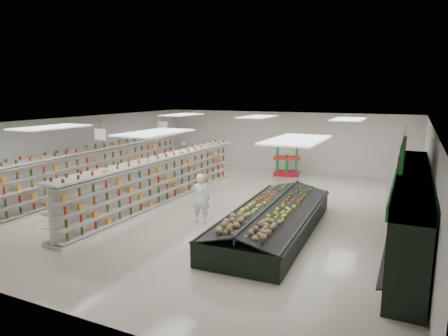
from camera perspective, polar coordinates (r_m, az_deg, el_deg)
The scene contains 16 objects.
floor at distance 15.22m, azimuth -0.75°, elevation -5.47°, with size 16.00×16.00×0.00m, color beige.
ceiling at distance 14.65m, azimuth -0.78°, elevation 6.64°, with size 14.00×16.00×0.02m, color white.
wall_back at distance 22.24m, azimuth 8.36°, elevation 3.80°, with size 14.00×0.02×3.20m, color white.
wall_front at distance 8.64m, azimuth -25.06°, elevation -8.18°, with size 14.00×0.02×3.20m, color white.
wall_left at distance 18.96m, azimuth -20.13°, elevation 2.06°, with size 0.02×16.00×3.20m, color white.
wall_right at distance 13.40m, azimuth 27.24°, elevation -1.88°, with size 0.02×16.00×3.20m, color white.
produce_wall_case at distance 12.01m, azimuth 25.04°, elevation -4.81°, with size 0.93×8.00×2.20m.
aisle_sign_near at distance 15.19m, azimuth -17.24°, elevation 4.60°, with size 0.52×0.06×0.75m.
aisle_sign_far at distance 18.32m, azimuth -8.76°, elevation 5.94°, with size 0.52×0.06×0.75m.
hortifruti_banner at distance 11.73m, azimuth 24.19°, elevation 1.96°, with size 0.12×3.20×0.95m.
gondola_left at distance 18.50m, azimuth -16.58°, elevation -0.17°, with size 1.19×11.16×1.93m.
gondola_center at distance 15.67m, azimuth -8.85°, elevation -1.94°, with size 0.93×10.61×1.84m.
produce_island at distance 12.45m, azimuth 7.03°, elevation -7.13°, with size 2.62×6.66×0.98m.
soda_endcap at distance 20.89m, azimuth 8.97°, elevation 1.24°, with size 1.55×1.24×1.74m.
shopper_main at distance 13.15m, azimuth -3.36°, elevation -4.35°, with size 0.61×0.40×1.66m, color white.
shopper_background at distance 20.93m, azimuth -5.58°, elevation 1.32°, with size 0.81×0.50×1.67m, color tan.
Camera 1 is at (6.43, -13.12, 4.26)m, focal length 32.00 mm.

